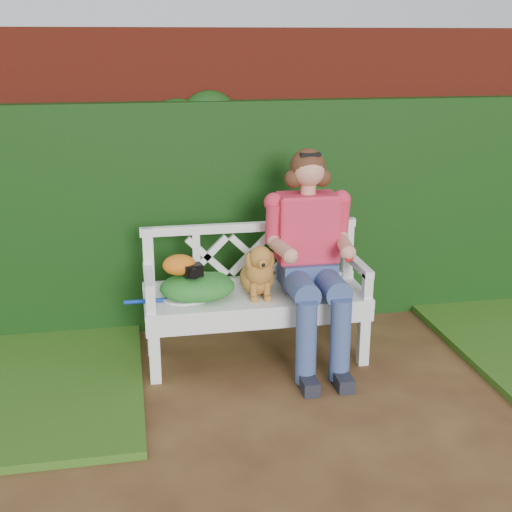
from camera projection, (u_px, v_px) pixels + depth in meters
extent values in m
plane|color=#462616|center=(341.00, 429.00, 3.90)|extent=(60.00, 60.00, 0.00)
cube|color=maroon|center=(273.00, 176.00, 5.35)|extent=(10.00, 0.30, 2.20)
cube|color=#11350A|center=(279.00, 214.00, 5.22)|extent=(10.00, 0.18, 1.70)
cube|color=black|center=(193.00, 270.00, 4.44)|extent=(0.13, 0.11, 0.08)
ellipsoid|color=orange|center=(179.00, 265.00, 4.45)|extent=(0.26, 0.23, 0.14)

